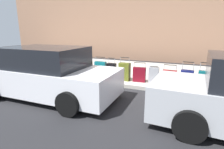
{
  "coord_description": "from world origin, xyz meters",
  "views": [
    {
      "loc": [
        -2.65,
        5.95,
        2.08
      ],
      "look_at": [
        -0.18,
        0.19,
        0.52
      ],
      "focal_mm": 28.45,
      "sensor_mm": 36.0,
      "label": 1
    }
  ],
  "objects_px": {
    "suitcase_silver_4": "(154,76)",
    "suitcase_black_7": "(111,71)",
    "bollard_post": "(36,62)",
    "suitcase_black_0": "(224,80)",
    "suitcase_olive_6": "(125,72)",
    "fire_hydrant": "(50,64)",
    "suitcase_teal_8": "(101,70)",
    "suitcase_teal_1": "(205,81)",
    "suitcase_navy_2": "(187,79)",
    "parked_car_white_1": "(48,74)",
    "suitcase_red_10": "(77,67)",
    "suitcase_navy_9": "(88,70)",
    "suitcase_maroon_5": "(139,75)",
    "suitcase_red_3": "(169,78)",
    "suitcase_silver_11": "(66,68)"
  },
  "relations": [
    {
      "from": "suitcase_silver_4",
      "to": "suitcase_teal_1",
      "type": "bearing_deg",
      "value": 178.32
    },
    {
      "from": "suitcase_black_0",
      "to": "bollard_post",
      "type": "distance_m",
      "value": 7.86
    },
    {
      "from": "suitcase_black_0",
      "to": "suitcase_navy_2",
      "type": "bearing_deg",
      "value": 3.18
    },
    {
      "from": "suitcase_black_0",
      "to": "bollard_post",
      "type": "xyz_separation_m",
      "value": [
        7.86,
        0.22,
        0.07
      ]
    },
    {
      "from": "suitcase_silver_4",
      "to": "bollard_post",
      "type": "xyz_separation_m",
      "value": [
        5.6,
        0.14,
        0.15
      ]
    },
    {
      "from": "suitcase_black_0",
      "to": "suitcase_navy_2",
      "type": "relative_size",
      "value": 1.08
    },
    {
      "from": "suitcase_maroon_5",
      "to": "suitcase_olive_6",
      "type": "distance_m",
      "value": 0.6
    },
    {
      "from": "suitcase_teal_8",
      "to": "bollard_post",
      "type": "xyz_separation_m",
      "value": [
        3.37,
        0.2,
        0.12
      ]
    },
    {
      "from": "suitcase_silver_11",
      "to": "fire_hydrant",
      "type": "distance_m",
      "value": 0.96
    },
    {
      "from": "bollard_post",
      "to": "suitcase_olive_6",
      "type": "bearing_deg",
      "value": -177.77
    },
    {
      "from": "suitcase_black_7",
      "to": "suitcase_olive_6",
      "type": "bearing_deg",
      "value": -169.68
    },
    {
      "from": "suitcase_red_3",
      "to": "suitcase_olive_6",
      "type": "distance_m",
      "value": 1.71
    },
    {
      "from": "suitcase_black_0",
      "to": "suitcase_red_3",
      "type": "bearing_deg",
      "value": 2.01
    },
    {
      "from": "suitcase_red_10",
      "to": "suitcase_black_0",
      "type": "bearing_deg",
      "value": -179.81
    },
    {
      "from": "suitcase_red_3",
      "to": "suitcase_silver_11",
      "type": "distance_m",
      "value": 4.49
    },
    {
      "from": "suitcase_navy_9",
      "to": "suitcase_olive_6",
      "type": "bearing_deg",
      "value": -178.92
    },
    {
      "from": "parked_car_white_1",
      "to": "fire_hydrant",
      "type": "bearing_deg",
      "value": -49.3
    },
    {
      "from": "suitcase_teal_1",
      "to": "suitcase_olive_6",
      "type": "bearing_deg",
      "value": -1.64
    },
    {
      "from": "suitcase_teal_1",
      "to": "suitcase_navy_2",
      "type": "relative_size",
      "value": 1.02
    },
    {
      "from": "suitcase_black_7",
      "to": "suitcase_teal_8",
      "type": "relative_size",
      "value": 1.01
    },
    {
      "from": "suitcase_teal_8",
      "to": "suitcase_silver_11",
      "type": "xyz_separation_m",
      "value": [
        1.7,
        0.1,
        -0.08
      ]
    },
    {
      "from": "suitcase_teal_1",
      "to": "parked_car_white_1",
      "type": "distance_m",
      "value": 5.13
    },
    {
      "from": "suitcase_maroon_5",
      "to": "suitcase_black_7",
      "type": "xyz_separation_m",
      "value": [
        1.12,
        0.13,
        0.05
      ]
    },
    {
      "from": "suitcase_teal_8",
      "to": "suitcase_red_10",
      "type": "height_order",
      "value": "suitcase_teal_8"
    },
    {
      "from": "suitcase_olive_6",
      "to": "parked_car_white_1",
      "type": "distance_m",
      "value": 2.91
    },
    {
      "from": "suitcase_red_10",
      "to": "bollard_post",
      "type": "distance_m",
      "value": 2.21
    },
    {
      "from": "suitcase_black_7",
      "to": "bollard_post",
      "type": "height_order",
      "value": "bollard_post"
    },
    {
      "from": "fire_hydrant",
      "to": "bollard_post",
      "type": "xyz_separation_m",
      "value": [
        0.72,
        0.15,
        0.06
      ]
    },
    {
      "from": "suitcase_teal_8",
      "to": "suitcase_black_7",
      "type": "bearing_deg",
      "value": 167.17
    },
    {
      "from": "suitcase_silver_4",
      "to": "suitcase_black_7",
      "type": "xyz_separation_m",
      "value": [
        1.68,
        0.06,
        0.02
      ]
    },
    {
      "from": "suitcase_navy_9",
      "to": "bollard_post",
      "type": "relative_size",
      "value": 0.63
    },
    {
      "from": "suitcase_black_0",
      "to": "suitcase_olive_6",
      "type": "bearing_deg",
      "value": 0.75
    },
    {
      "from": "suitcase_teal_1",
      "to": "suitcase_black_7",
      "type": "distance_m",
      "value": 3.37
    },
    {
      "from": "fire_hydrant",
      "to": "bollard_post",
      "type": "relative_size",
      "value": 0.83
    },
    {
      "from": "suitcase_black_0",
      "to": "fire_hydrant",
      "type": "relative_size",
      "value": 1.29
    },
    {
      "from": "suitcase_black_0",
      "to": "bollard_post",
      "type": "height_order",
      "value": "suitcase_black_0"
    },
    {
      "from": "suitcase_silver_11",
      "to": "bollard_post",
      "type": "distance_m",
      "value": 1.68
    },
    {
      "from": "suitcase_teal_1",
      "to": "suitcase_maroon_5",
      "type": "height_order",
      "value": "suitcase_teal_1"
    },
    {
      "from": "suitcase_red_3",
      "to": "suitcase_silver_11",
      "type": "relative_size",
      "value": 1.33
    },
    {
      "from": "suitcase_olive_6",
      "to": "bollard_post",
      "type": "relative_size",
      "value": 1.02
    },
    {
      "from": "suitcase_silver_11",
      "to": "suitcase_navy_2",
      "type": "bearing_deg",
      "value": -179.46
    },
    {
      "from": "suitcase_maroon_5",
      "to": "suitcase_silver_4",
      "type": "bearing_deg",
      "value": 172.91
    },
    {
      "from": "suitcase_maroon_5",
      "to": "suitcase_teal_8",
      "type": "distance_m",
      "value": 1.67
    },
    {
      "from": "suitcase_red_3",
      "to": "suitcase_black_0",
      "type": "bearing_deg",
      "value": -177.99
    },
    {
      "from": "fire_hydrant",
      "to": "suitcase_olive_6",
      "type": "bearing_deg",
      "value": -179.64
    },
    {
      "from": "suitcase_black_0",
      "to": "suitcase_olive_6",
      "type": "relative_size",
      "value": 1.05
    },
    {
      "from": "suitcase_silver_4",
      "to": "suitcase_teal_8",
      "type": "height_order",
      "value": "suitcase_teal_8"
    },
    {
      "from": "suitcase_black_7",
      "to": "suitcase_teal_8",
      "type": "bearing_deg",
      "value": -12.83
    },
    {
      "from": "suitcase_navy_9",
      "to": "parked_car_white_1",
      "type": "relative_size",
      "value": 0.13
    },
    {
      "from": "suitcase_red_10",
      "to": "bollard_post",
      "type": "xyz_separation_m",
      "value": [
        2.2,
        0.2,
        0.13
      ]
    }
  ]
}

